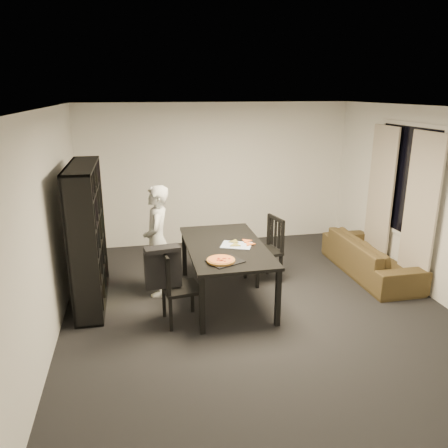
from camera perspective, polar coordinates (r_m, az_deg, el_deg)
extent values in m
cube|color=black|center=(6.04, 4.08, -10.57)|extent=(5.00, 5.50, 0.01)
cube|color=white|center=(5.35, 4.68, 14.92)|extent=(5.00, 5.50, 0.01)
cube|color=white|center=(8.17, -0.98, 6.50)|extent=(5.00, 0.01, 2.60)
cube|color=white|center=(3.19, 18.34, -11.82)|extent=(5.00, 0.01, 2.60)
cube|color=white|center=(5.44, -21.85, -0.15)|extent=(0.01, 5.50, 2.60)
cube|color=white|center=(6.68, 25.47, 2.44)|extent=(0.01, 5.50, 2.60)
cube|color=black|center=(7.10, 22.72, 5.23)|extent=(0.02, 1.40, 1.60)
cube|color=white|center=(7.10, 22.69, 5.23)|extent=(0.03, 1.52, 1.72)
cube|color=#BBB0A0|center=(6.72, 24.22, 1.35)|extent=(0.03, 0.70, 2.25)
cube|color=#BBB0A0|center=(7.55, 19.71, 3.47)|extent=(0.03, 0.70, 2.25)
cube|color=black|center=(6.06, -17.38, -1.47)|extent=(0.35, 1.50, 1.90)
cube|color=black|center=(5.95, 0.20, -2.95)|extent=(1.04, 1.87, 0.04)
cube|color=black|center=(5.23, -2.87, -10.59)|extent=(0.06, 0.06, 0.74)
cube|color=black|center=(5.44, 7.06, -9.59)|extent=(0.06, 0.06, 0.74)
cube|color=black|center=(6.83, -5.20, -3.81)|extent=(0.06, 0.06, 0.74)
cube|color=black|center=(6.99, 2.45, -3.26)|extent=(0.06, 0.06, 0.74)
cube|color=black|center=(5.48, -5.58, -8.35)|extent=(0.50, 0.50, 0.04)
cube|color=black|center=(5.34, -7.74, -6.14)|extent=(0.10, 0.44, 0.47)
cube|color=black|center=(5.26, -7.83, -3.99)|extent=(0.09, 0.42, 0.05)
cube|color=black|center=(5.47, -3.05, -11.12)|extent=(0.04, 0.04, 0.43)
cube|color=black|center=(5.79, -4.16, -9.45)|extent=(0.04, 0.04, 0.43)
cube|color=black|center=(5.39, -6.97, -11.70)|extent=(0.04, 0.04, 0.43)
cube|color=black|center=(5.71, -7.85, -9.96)|extent=(0.04, 0.04, 0.43)
cube|color=black|center=(6.61, 5.12, -3.61)|extent=(0.55, 0.55, 0.04)
cube|color=black|center=(6.62, 6.75, -1.16)|extent=(0.15, 0.46, 0.49)
cube|color=black|center=(6.55, 6.81, 0.70)|extent=(0.13, 0.43, 0.05)
cube|color=black|center=(6.77, 2.78, -5.29)|extent=(0.04, 0.04, 0.45)
cube|color=black|center=(6.45, 4.40, -6.49)|extent=(0.04, 0.04, 0.45)
cube|color=black|center=(6.95, 5.68, -4.75)|extent=(0.04, 0.04, 0.45)
cube|color=black|center=(6.64, 7.40, -5.88)|extent=(0.04, 0.04, 0.45)
cube|color=black|center=(5.32, -7.97, -5.91)|extent=(0.45, 0.15, 0.47)
cube|color=black|center=(5.23, -8.08, -3.27)|extent=(0.44, 0.24, 0.05)
imported|color=silver|center=(6.15, -8.73, -2.22)|extent=(0.44, 0.61, 1.57)
cube|color=black|center=(5.38, 0.16, -4.89)|extent=(0.49, 0.45, 0.01)
cylinder|color=olive|center=(5.35, -0.41, -4.77)|extent=(0.35, 0.35, 0.02)
cylinder|color=orange|center=(5.35, -0.41, -4.62)|extent=(0.31, 0.31, 0.01)
cube|color=silver|center=(5.93, 1.64, -2.77)|extent=(0.49, 0.43, 0.01)
imported|color=#3F3019|center=(7.28, 18.59, -4.04)|extent=(0.77, 1.96, 0.57)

